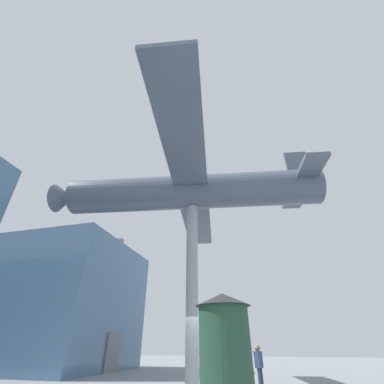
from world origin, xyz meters
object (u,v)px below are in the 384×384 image
at_px(support_pylon_central, 192,286).
at_px(visitor_person, 259,364).
at_px(plaza_bench, 249,375).
at_px(info_kiosk, 226,359).
at_px(suspended_airplane, 188,192).

bearing_deg(support_pylon_central, visitor_person, -43.60).
bearing_deg(visitor_person, support_pylon_central, -23.73).
bearing_deg(plaza_bench, support_pylon_central, 150.97).
bearing_deg(support_pylon_central, info_kiosk, -157.76).
distance_m(visitor_person, info_kiosk, 6.97).
xyz_separation_m(support_pylon_central, visitor_person, (2.37, -2.26, -2.76)).
relative_size(suspended_airplane, info_kiosk, 5.80).
distance_m(visitor_person, plaza_bench, 1.06).
relative_size(support_pylon_central, plaza_bench, 4.24).
relative_size(support_pylon_central, visitor_person, 4.63).
relative_size(support_pylon_central, info_kiosk, 2.85).
xyz_separation_m(support_pylon_central, suspended_airplane, (-0.03, 0.19, 4.52)).
bearing_deg(plaza_bench, visitor_person, -149.07).
distance_m(suspended_airplane, info_kiosk, 8.48).
height_order(support_pylon_central, suspended_airplane, suspended_airplane).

